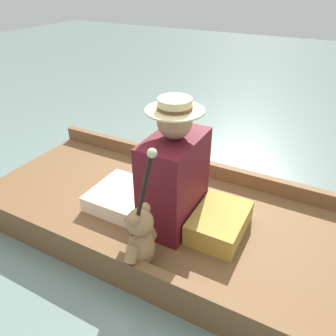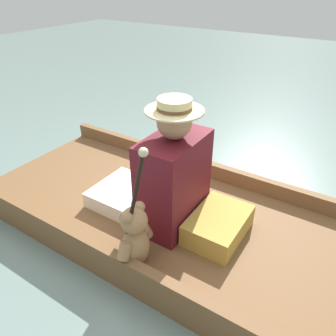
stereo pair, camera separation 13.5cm
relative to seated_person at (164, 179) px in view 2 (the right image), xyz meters
The scene contains 7 objects.
ground_plane 0.41m from the seated_person, 31.39° to the left, with size 16.00×16.00×0.00m, color slate.
punt_boat 0.35m from the seated_person, 31.39° to the left, with size 1.19×2.66×0.23m.
seat_cushion 0.43m from the seated_person, 83.99° to the right, with size 0.43×0.30×0.14m.
seated_person is the anchor object (origin of this frame).
teddy_bear 0.44m from the seated_person, 168.08° to the right, with size 0.27×0.16×0.39m.
wine_glass 0.58m from the seated_person, 36.45° to the left, with size 0.09×0.09×0.25m.
walking_cane 0.48m from the seated_person, 164.93° to the right, with size 0.04×0.21×0.76m.
Camera 2 is at (-1.46, -0.97, 1.51)m, focal length 35.00 mm.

